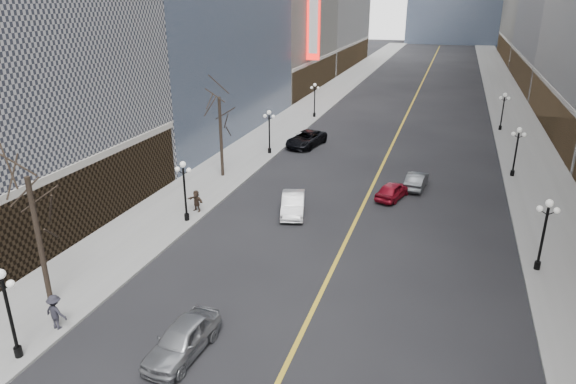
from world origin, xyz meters
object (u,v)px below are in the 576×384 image
Objects in this scene: car_sb_far at (416,180)px; streetlamp_west_1 at (184,185)px; streetlamp_east_2 at (517,147)px; streetlamp_east_3 at (503,107)px; streetlamp_west_0 at (7,305)px; car_nb_mid at (293,204)px; streetlamp_west_2 at (269,127)px; car_sb_mid at (393,190)px; car_nb_near at (182,339)px; car_nb_far at (306,139)px; streetlamp_west_3 at (315,96)px; streetlamp_east_1 at (545,228)px.

streetlamp_west_1 is at bearing 43.92° from car_sb_far.
streetlamp_east_2 is 18.00m from streetlamp_east_3.
streetlamp_west_1 is at bearing 90.00° from streetlamp_west_0.
car_sb_far is (8.48, 8.52, -0.08)m from car_nb_mid.
car_sb_far is at bearing -19.93° from streetlamp_west_2.
car_sb_mid is 0.97× the size of car_sb_far.
streetlamp_west_2 is (-23.60, -18.00, 0.00)m from streetlamp_east_3.
car_sb_mid reaches higher than car_sb_far.
streetlamp_east_3 is 1.06× the size of car_sb_far.
streetlamp_east_2 is at bearing 55.23° from streetlamp_west_0.
streetlamp_east_2 is 0.95× the size of car_nb_mid.
streetlamp_east_2 is 13.27m from car_sb_mid.
streetlamp_east_2 reaches higher than car_nb_mid.
car_sb_far is (-8.16, -23.60, -2.20)m from streetlamp_east_3.
car_nb_near is at bearing 20.70° from streetlamp_west_0.
streetlamp_west_2 is 0.95× the size of car_nb_near.
streetlamp_east_3 and streetlamp_west_1 have the same top height.
car_nb_far reaches higher than car_sb_mid.
streetlamp_west_3 is 49.89m from car_nb_near.
car_sb_far is (8.45, 25.76, -0.11)m from car_nb_near.
car_nb_mid is at bearing -117.39° from streetlamp_east_3.
car_sb_far is at bearing -109.07° from streetlamp_east_3.
streetlamp_east_3 is 57.10m from streetlamp_west_0.
streetlamp_west_0 is 1.00× the size of streetlamp_west_3.
streetlamp_west_0 is at bearing -90.00° from streetlamp_west_3.
streetlamp_east_1 is at bearing 152.99° from car_sb_mid.
streetlamp_east_1 is 1.00× the size of streetlamp_west_2.
car_nb_mid is 1.15× the size of car_sb_mid.
streetlamp_west_2 is at bearing 90.00° from streetlamp_west_1.
streetlamp_west_1 is 36.00m from streetlamp_west_3.
streetlamp_east_1 is 0.95× the size of car_nb_near.
car_nb_far is 1.45× the size of car_sb_mid.
streetlamp_east_2 and streetlamp_west_0 have the same top height.
streetlamp_east_2 is 1.10× the size of car_sb_mid.
car_nb_far is (-20.80, 22.15, -2.07)m from streetlamp_east_1.
car_nb_far is at bearing 133.20° from streetlamp_east_1.
streetlamp_east_3 is 25.08m from car_nb_far.
streetlamp_east_2 is at bearing 0.00° from streetlamp_west_2.
streetlamp_east_1 is 28.51m from streetlamp_west_0.
streetlamp_west_2 is at bearing 101.50° from car_nb_mid.
streetlamp_east_2 is 1.00× the size of streetlamp_east_3.
streetlamp_west_0 and streetlamp_west_3 have the same top height.
car_nb_near is at bearing -104.66° from car_nb_mid.
streetlamp_east_3 is 0.95× the size of car_nb_near.
streetlamp_east_1 is 1.10× the size of car_sb_mid.
streetlamp_east_1 and streetlamp_west_3 have the same top height.
streetlamp_east_3 is at bearing 44.14° from car_nb_far.
streetlamp_east_1 is at bearing -27.88° from car_nb_mid.
streetlamp_west_3 is 14.28m from car_nb_far.
streetlamp_west_0 and streetlamp_west_2 have the same top height.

